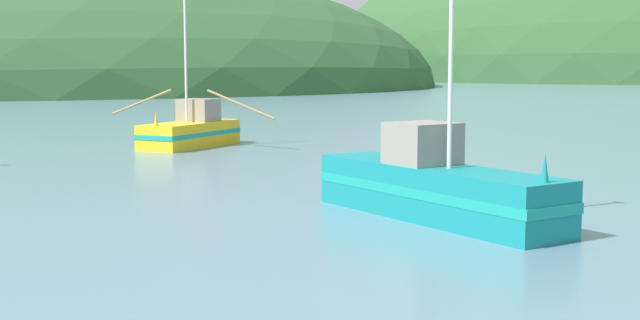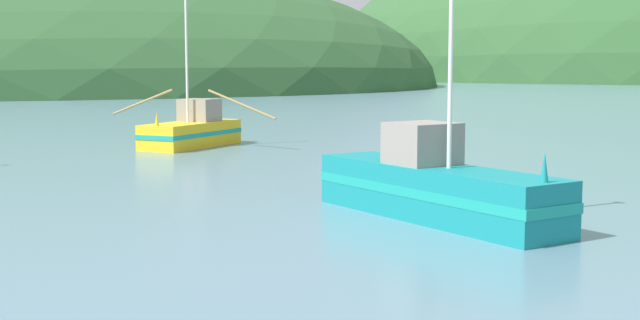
# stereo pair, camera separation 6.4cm
# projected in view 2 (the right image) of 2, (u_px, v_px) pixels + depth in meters

# --- Properties ---
(fishing_boat_teal) EXTENTS (7.13, 7.44, 7.52)m
(fishing_boat_teal) POSITION_uv_depth(u_px,v_px,m) (434.00, 187.00, 23.32)
(fishing_boat_teal) COLOR #147F84
(fishing_boat_teal) RESTS_ON ground
(fishing_boat_yellow) EXTENTS (9.43, 6.66, 7.86)m
(fishing_boat_yellow) POSITION_uv_depth(u_px,v_px,m) (192.00, 130.00, 43.66)
(fishing_boat_yellow) COLOR gold
(fishing_boat_yellow) RESTS_ON ground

